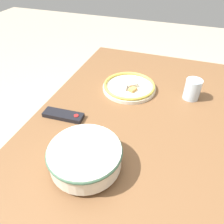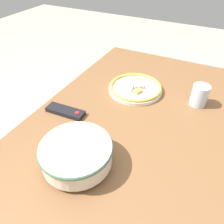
{
  "view_description": "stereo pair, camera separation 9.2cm",
  "coord_description": "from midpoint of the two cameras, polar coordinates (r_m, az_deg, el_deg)",
  "views": [
    {
      "loc": [
        -0.64,
        -0.16,
        1.36
      ],
      "look_at": [
        0.04,
        0.07,
        0.78
      ],
      "focal_mm": 35.0,
      "sensor_mm": 36.0,
      "label": 1
    },
    {
      "loc": [
        -0.6,
        -0.25,
        1.36
      ],
      "look_at": [
        0.04,
        0.07,
        0.78
      ],
      "focal_mm": 35.0,
      "sensor_mm": 36.0,
      "label": 2
    }
  ],
  "objects": [
    {
      "name": "food_plate",
      "position": [
        1.14,
        2.2,
        6.57
      ],
      "size": [
        0.27,
        0.27,
        0.04
      ],
      "color": "silver",
      "rests_on": "dining_table"
    },
    {
      "name": "drinking_glass",
      "position": [
        1.1,
        18.07,
        5.58
      ],
      "size": [
        0.08,
        0.08,
        0.1
      ],
      "color": "silver",
      "rests_on": "dining_table"
    },
    {
      "name": "dining_table",
      "position": [
        0.96,
        0.67,
        -8.15
      ],
      "size": [
        1.53,
        0.83,
        0.73
      ],
      "color": "brown",
      "rests_on": "ground_plane"
    },
    {
      "name": "ground_plane",
      "position": [
        1.51,
        0.46,
        -25.28
      ],
      "size": [
        8.0,
        8.0,
        0.0
      ],
      "primitive_type": "plane",
      "color": "#B7A88E"
    },
    {
      "name": "tv_remote",
      "position": [
        0.99,
        -15.2,
        -0.9
      ],
      "size": [
        0.07,
        0.18,
        0.02
      ],
      "rotation": [
        0.0,
        0.0,
        3.19
      ],
      "color": "black",
      "rests_on": "dining_table"
    },
    {
      "name": "noodle_bowl",
      "position": [
        0.75,
        -10.58,
        -11.53
      ],
      "size": [
        0.25,
        0.25,
        0.09
      ],
      "color": "silver",
      "rests_on": "dining_table"
    }
  ]
}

